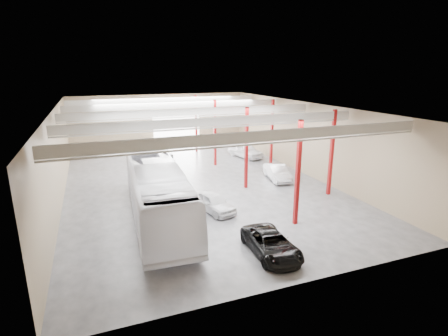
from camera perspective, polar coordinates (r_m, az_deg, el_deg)
depot_shell at (r=30.54m, az=-4.54°, el=6.31°), size 22.12×32.12×7.06m
coach_bus at (r=24.09m, az=-10.83°, el=-3.94°), size 4.09×14.27×3.93m
black_sedan at (r=20.02m, az=7.69°, el=-12.16°), size 2.31×4.72×1.29m
car_row_a at (r=25.47m, az=-1.77°, el=-5.58°), size 2.74×4.42×1.40m
car_row_b at (r=33.95m, az=-9.37°, el=-0.14°), size 1.74×4.79×1.57m
car_row_c at (r=41.17m, az=-10.68°, el=2.53°), size 2.97×5.36×1.47m
car_right_near at (r=33.02m, az=8.67°, el=-0.69°), size 2.25×4.56×1.44m
car_right_far at (r=41.15m, az=3.49°, el=2.92°), size 3.23×5.29×1.68m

